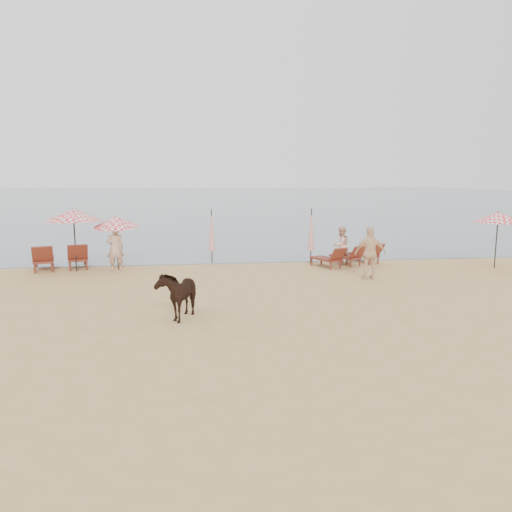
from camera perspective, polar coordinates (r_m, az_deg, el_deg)
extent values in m
plane|color=tan|center=(10.64, 3.55, -10.09)|extent=(120.00, 120.00, 0.00)
cube|color=#51606B|center=(89.95, -6.26, 6.76)|extent=(160.00, 140.00, 0.06)
cube|color=maroon|center=(20.51, -23.10, -0.39)|extent=(1.06, 1.66, 0.09)
cube|color=maroon|center=(19.65, -23.22, 0.13)|extent=(0.81, 0.66, 0.67)
cube|color=maroon|center=(20.50, -19.73, -0.20)|extent=(1.06, 1.66, 0.09)
cube|color=maroon|center=(19.64, -19.71, 0.33)|extent=(0.81, 0.66, 0.67)
cube|color=maroon|center=(19.61, 7.98, -0.33)|extent=(1.08, 1.42, 0.07)
cube|color=maroon|center=(19.06, 9.33, 0.14)|extent=(0.72, 0.63, 0.56)
cube|color=maroon|center=(20.27, 10.16, -0.08)|extent=(1.08, 1.42, 0.07)
cube|color=maroon|center=(19.74, 11.53, 0.38)|extent=(0.72, 0.63, 0.56)
cube|color=maroon|center=(20.96, 12.21, 0.15)|extent=(1.08, 1.42, 0.07)
cube|color=maroon|center=(20.44, 13.58, 0.61)|extent=(0.72, 0.63, 0.56)
cylinder|color=black|center=(19.65, -19.98, 1.45)|extent=(0.05, 0.05, 2.15)
cone|color=red|center=(19.55, -20.14, 4.44)|extent=(2.06, 2.06, 0.44)
sphere|color=black|center=(19.54, -20.18, 5.02)|extent=(0.08, 0.08, 0.08)
cylinder|color=black|center=(19.54, -15.56, 1.21)|extent=(0.04, 0.04, 1.87)
cone|color=red|center=(19.44, -15.67, 3.81)|extent=(1.65, 1.69, 0.56)
sphere|color=black|center=(19.43, -15.69, 4.33)|extent=(0.07, 0.07, 0.07)
cylinder|color=black|center=(21.20, 25.76, 1.43)|extent=(0.04, 0.04, 2.02)
cone|color=red|center=(21.11, 25.93, 4.03)|extent=(1.79, 1.79, 0.40)
sphere|color=black|center=(21.10, 25.97, 4.51)|extent=(0.07, 0.07, 0.07)
cylinder|color=black|center=(20.15, -5.09, 2.20)|extent=(0.05, 0.05, 2.19)
cone|color=red|center=(20.12, -5.10, 2.94)|extent=(0.27, 0.27, 1.65)
cylinder|color=black|center=(20.25, 6.31, 2.27)|extent=(0.05, 0.05, 2.23)
cone|color=red|center=(20.22, 6.33, 3.02)|extent=(0.27, 0.27, 1.67)
imported|color=black|center=(12.57, -8.88, -4.24)|extent=(1.14, 1.61, 1.24)
imported|color=tan|center=(19.26, -15.79, 0.85)|extent=(0.69, 0.53, 1.71)
imported|color=#E3A88E|center=(20.27, 9.69, 1.20)|extent=(0.93, 0.85, 1.53)
imported|color=#E4B68E|center=(17.49, 12.92, 0.33)|extent=(1.10, 0.54, 1.81)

